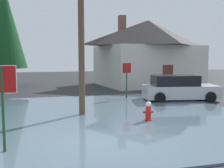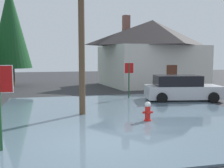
# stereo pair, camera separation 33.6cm
# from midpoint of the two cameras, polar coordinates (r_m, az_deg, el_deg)

# --- Properties ---
(ground_plane) EXTENTS (80.00, 80.00, 0.10)m
(ground_plane) POSITION_cam_midpoint_polar(r_m,az_deg,el_deg) (8.26, -1.47, -13.37)
(ground_plane) COLOR #2D2D30
(flood_puddle) EXTENTS (11.42, 11.91, 0.07)m
(flood_puddle) POSITION_cam_midpoint_polar(r_m,az_deg,el_deg) (12.05, 2.72, -6.74)
(flood_puddle) COLOR slate
(flood_puddle) RESTS_ON ground
(lane_stop_bar) EXTENTS (4.36, 0.66, 0.01)m
(lane_stop_bar) POSITION_cam_midpoint_polar(r_m,az_deg,el_deg) (7.18, 1.88, -15.97)
(lane_stop_bar) COLOR silver
(lane_stop_bar) RESTS_ON ground
(fire_hydrant) EXTENTS (0.43, 0.37, 0.86)m
(fire_hydrant) POSITION_cam_midpoint_polar(r_m,az_deg,el_deg) (10.88, 8.71, -6.11)
(fire_hydrant) COLOR red
(fire_hydrant) RESTS_ON ground
(utility_pole) EXTENTS (1.60, 0.28, 9.44)m
(utility_pole) POSITION_cam_midpoint_polar(r_m,az_deg,el_deg) (12.00, -5.93, 16.58)
(utility_pole) COLOR brown
(utility_pole) RESTS_ON ground
(stop_sign_far) EXTENTS (0.66, 0.20, 2.32)m
(stop_sign_far) POSITION_cam_midpoint_polar(r_m,az_deg,el_deg) (16.52, 4.32, 2.33)
(stop_sign_far) COLOR #1E4C28
(stop_sign_far) RESTS_ON ground
(house) EXTENTS (10.34, 8.48, 6.59)m
(house) POSITION_cam_midpoint_polar(r_m,az_deg,el_deg) (25.18, 9.15, 7.02)
(house) COLOR beige
(house) RESTS_ON ground
(parked_car) EXTENTS (4.70, 2.56, 1.57)m
(parked_car) POSITION_cam_midpoint_polar(r_m,az_deg,el_deg) (16.48, 15.48, -0.98)
(parked_car) COLOR silver
(parked_car) RESTS_ON ground
(pine_tree_mid_left) EXTENTS (3.67, 3.67, 9.18)m
(pine_tree_mid_left) POSITION_cam_midpoint_polar(r_m,az_deg,el_deg) (25.87, -21.03, 11.62)
(pine_tree_mid_left) COLOR #4C3823
(pine_tree_mid_left) RESTS_ON ground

